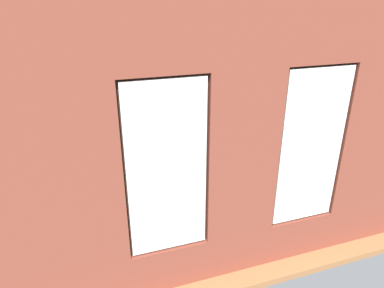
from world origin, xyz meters
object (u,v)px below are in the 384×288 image
at_px(candle_jar, 179,155).
at_px(remote_black, 203,152).
at_px(potted_plant_near_tv, 51,199).
at_px(potted_plant_corner_far_left, 368,181).
at_px(table_plant_small, 171,157).
at_px(potted_plant_corner_near_left, 260,112).
at_px(potted_plant_foreground_right, 43,133).
at_px(coffee_table, 188,160).
at_px(potted_plant_beside_window_right, 96,236).
at_px(media_console, 24,197).
at_px(couch_by_window, 215,222).
at_px(couch_left, 290,149).
at_px(tv_flatscreen, 17,169).
at_px(cup_ceramic, 188,156).
at_px(remote_silver, 195,160).
at_px(potted_plant_between_couches, 299,187).

height_order(candle_jar, remote_black, candle_jar).
distance_m(potted_plant_near_tv, potted_plant_corner_far_left, 5.26).
distance_m(table_plant_small, potted_plant_corner_near_left, 3.46).
distance_m(potted_plant_foreground_right, potted_plant_corner_near_left, 5.41).
xyz_separation_m(candle_jar, potted_plant_foreground_right, (2.67, -1.48, 0.30)).
xyz_separation_m(coffee_table, potted_plant_beside_window_right, (2.01, 2.15, 0.19)).
relative_size(candle_jar, media_console, 0.09).
xyz_separation_m(candle_jar, potted_plant_corner_far_left, (-2.73, 2.27, 0.10)).
xyz_separation_m(couch_by_window, media_console, (2.90, -1.90, -0.09)).
relative_size(coffee_table, remote_black, 7.98).
relative_size(potted_plant_corner_far_left, potted_plant_beside_window_right, 0.92).
distance_m(couch_left, coffee_table, 2.42).
relative_size(media_console, tv_flatscreen, 1.15).
bearing_deg(cup_ceramic, remote_silver, 128.87).
distance_m(media_console, potted_plant_near_tv, 1.20).
bearing_deg(couch_by_window, media_console, -33.19).
bearing_deg(tv_flatscreen, couch_by_window, 146.78).
relative_size(potted_plant_corner_far_left, potted_plant_foreground_right, 0.84).
relative_size(table_plant_small, potted_plant_near_tv, 0.26).
bearing_deg(potted_plant_near_tv, potted_plant_between_couches, 167.09).
height_order(coffee_table, potted_plant_near_tv, potted_plant_near_tv).
relative_size(table_plant_small, potted_plant_foreground_right, 0.20).
relative_size(remote_silver, potted_plant_corner_far_left, 0.16).
height_order(coffee_table, media_console, media_console).
distance_m(cup_ceramic, table_plant_small, 0.44).
distance_m(remote_silver, potted_plant_corner_near_left, 3.04).
bearing_deg(tv_flatscreen, potted_plant_foreground_right, -100.04).
distance_m(couch_left, tv_flatscreen, 5.59).
bearing_deg(potted_plant_corner_near_left, potted_plant_between_couches, 70.23).
bearing_deg(remote_silver, table_plant_small, -170.75).
relative_size(coffee_table, media_console, 1.29).
height_order(couch_left, potted_plant_between_couches, potted_plant_between_couches).
height_order(couch_by_window, remote_black, couch_by_window).
distance_m(couch_by_window, table_plant_small, 1.96).
distance_m(remote_black, potted_plant_foreground_right, 3.54).
bearing_deg(cup_ceramic, potted_plant_beside_window_right, 46.92).
relative_size(couch_left, cup_ceramic, 21.07).
bearing_deg(potted_plant_corner_near_left, potted_plant_beside_window_right, 39.68).
relative_size(potted_plant_corner_near_left, potted_plant_between_couches, 0.98).
height_order(remote_black, potted_plant_corner_near_left, potted_plant_corner_near_left).
bearing_deg(remote_black, potted_plant_corner_near_left, -103.24).
bearing_deg(potted_plant_corner_far_left, potted_plant_between_couches, -6.09).
xyz_separation_m(couch_left, cup_ceramic, (2.41, -0.09, 0.16)).
distance_m(table_plant_small, media_console, 2.77).
bearing_deg(media_console, couch_by_window, 146.81).
bearing_deg(potted_plant_corner_near_left, couch_by_window, 52.84).
xyz_separation_m(remote_black, tv_flatscreen, (3.52, 0.31, 0.35)).
bearing_deg(table_plant_small, remote_silver, 180.00).
distance_m(media_console, potted_plant_between_couches, 4.79).
bearing_deg(couch_by_window, potted_plant_between_couches, -178.44).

